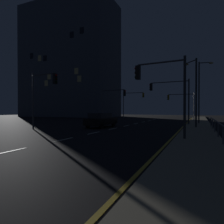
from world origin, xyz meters
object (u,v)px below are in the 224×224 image
at_px(car, 101,120).
at_px(street_lamp_across_street, 201,87).
at_px(traffic_light_near_left, 171,92).
at_px(street_lamp_far_end, 194,86).
at_px(traffic_light_overhead_east, 43,89).
at_px(traffic_light_mid_right, 132,100).
at_px(traffic_light_mid_left, 161,82).
at_px(traffic_light_far_center, 112,98).
at_px(traffic_light_far_left, 181,100).
at_px(building_distant, 70,62).

height_order(car, street_lamp_across_street, street_lamp_across_street).
distance_m(traffic_light_near_left, street_lamp_far_end, 4.73).
bearing_deg(traffic_light_near_left, traffic_light_overhead_east, -132.31).
height_order(traffic_light_near_left, traffic_light_mid_right, traffic_light_near_left).
height_order(traffic_light_near_left, street_lamp_far_end, street_lamp_far_end).
bearing_deg(traffic_light_mid_right, traffic_light_mid_left, -68.16).
bearing_deg(street_lamp_far_end, street_lamp_across_street, 84.39).
relative_size(car, traffic_light_mid_left, 0.87).
xyz_separation_m(traffic_light_mid_right, traffic_light_far_center, (-0.16, -10.02, -0.24)).
bearing_deg(traffic_light_far_center, traffic_light_far_left, 40.58).
distance_m(traffic_light_mid_right, traffic_light_mid_left, 28.42).
bearing_deg(traffic_light_far_center, traffic_light_mid_left, -56.73).
xyz_separation_m(traffic_light_far_left, building_distant, (-30.88, 9.06, 12.01)).
xyz_separation_m(traffic_light_near_left, traffic_light_mid_left, (1.06, -12.94, -0.39)).
bearing_deg(traffic_light_far_center, building_distant, 139.86).
relative_size(car, traffic_light_near_left, 0.80).
xyz_separation_m(traffic_light_far_left, traffic_light_overhead_east, (-10.71, -23.41, 0.27)).
bearing_deg(street_lamp_across_street, traffic_light_far_center, 179.58).
distance_m(car, traffic_light_mid_right, 20.78).
relative_size(traffic_light_far_center, street_lamp_far_end, 0.76).
xyz_separation_m(traffic_light_far_center, street_lamp_across_street, (13.20, -0.10, 1.23)).
distance_m(traffic_light_mid_right, street_lamp_across_street, 16.53).
height_order(traffic_light_overhead_east, traffic_light_far_center, traffic_light_overhead_east).
bearing_deg(traffic_light_near_left, street_lamp_far_end, -53.28).
height_order(car, traffic_light_near_left, traffic_light_near_left).
bearing_deg(street_lamp_far_end, traffic_light_far_left, 99.07).
height_order(traffic_light_near_left, traffic_light_far_center, traffic_light_near_left).
distance_m(traffic_light_mid_right, traffic_light_overhead_east, 24.89).
bearing_deg(building_distant, traffic_light_far_center, -40.14).
height_order(traffic_light_far_left, traffic_light_mid_left, traffic_light_mid_left).
relative_size(traffic_light_overhead_east, street_lamp_across_street, 0.67).
bearing_deg(car, street_lamp_across_street, 45.53).
height_order(car, traffic_light_mid_left, traffic_light_mid_left).
distance_m(traffic_light_far_left, building_distant, 34.35).
xyz_separation_m(traffic_light_near_left, traffic_light_far_center, (-9.68, 3.42, -0.34)).
bearing_deg(car, traffic_light_mid_right, 98.51).
bearing_deg(car, traffic_light_far_left, 70.19).
bearing_deg(traffic_light_overhead_east, traffic_light_mid_right, 87.95).
bearing_deg(traffic_light_near_left, traffic_light_far_left, 88.52).
bearing_deg(traffic_light_far_left, building_distant, 163.64).
relative_size(traffic_light_overhead_east, traffic_light_mid_left, 1.08).
height_order(traffic_light_mid_right, building_distant, building_distant).
distance_m(traffic_light_near_left, street_lamp_across_street, 4.93).
xyz_separation_m(traffic_light_mid_left, street_lamp_far_end, (1.77, 9.15, 0.68)).
relative_size(street_lamp_across_street, building_distant, 0.26).
height_order(traffic_light_far_left, traffic_light_overhead_east, traffic_light_overhead_east).
height_order(traffic_light_mid_right, street_lamp_across_street, street_lamp_across_street).
bearing_deg(traffic_light_far_left, car, -109.81).
distance_m(car, traffic_light_far_center, 11.17).
xyz_separation_m(traffic_light_overhead_east, street_lamp_far_end, (13.23, 7.64, 0.55)).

